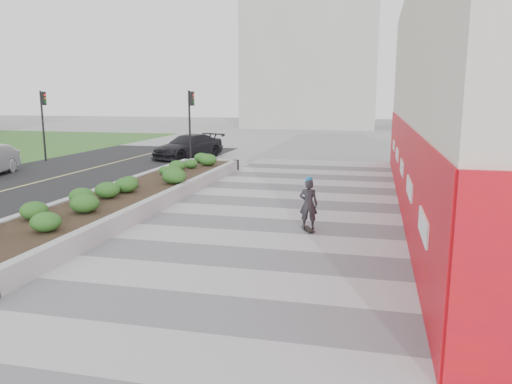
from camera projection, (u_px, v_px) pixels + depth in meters
ground at (222, 284)px, 10.47m from camera, size 160.00×160.00×0.00m
walkway at (255, 244)px, 13.33m from camera, size 8.00×36.00×0.01m
building at (499, 93)px, 16.72m from camera, size 6.04×24.08×8.00m
planter at (135, 192)px, 18.32m from camera, size 3.00×18.00×0.90m
traffic_signal_near at (191, 116)px, 28.30m from camera, size 0.33×0.28×4.20m
traffic_signal_far at (43, 115)px, 29.91m from camera, size 0.33×0.28×4.20m
distant_bldg_north_l at (313, 46)px, 62.27m from camera, size 16.00×12.00×20.00m
distant_bldg_north_r at (478, 30)px, 62.14m from camera, size 14.00×10.00×24.00m
manhole_cover at (274, 245)px, 13.22m from camera, size 0.44×0.44×0.01m
skateboarder at (308, 204)px, 14.45m from camera, size 0.54×0.74×1.62m
car_dark at (188, 146)px, 31.64m from camera, size 3.99×5.55×1.49m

